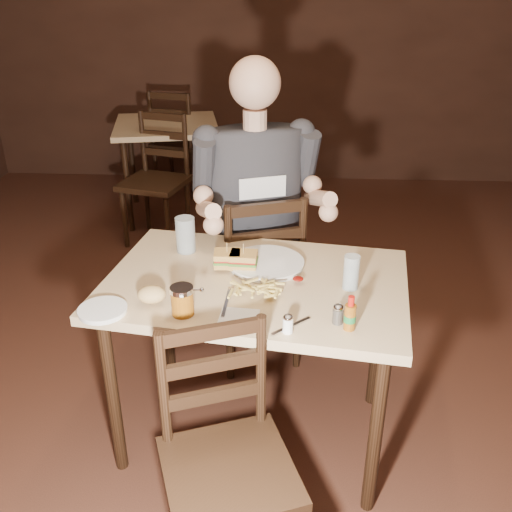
{
  "coord_description": "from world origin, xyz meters",
  "views": [
    {
      "loc": [
        -0.16,
        -1.97,
        1.84
      ],
      "look_at": [
        -0.26,
        0.01,
        0.85
      ],
      "focal_mm": 40.0,
      "sensor_mm": 36.0,
      "label": 1
    }
  ],
  "objects_px": {
    "dinner_plate": "(266,264)",
    "syrup_dispenser": "(182,301)",
    "main_table": "(255,299)",
    "diner": "(258,177)",
    "bg_chair_far": "(180,142)",
    "hot_sauce": "(350,313)",
    "bg_table": "(167,134)",
    "chair_far": "(255,276)",
    "bg_chair_near": "(154,182)",
    "glass_left": "(186,235)",
    "side_plate": "(103,311)",
    "chair_near": "(229,471)",
    "glass_right": "(351,272)"
  },
  "relations": [
    {
      "from": "main_table",
      "to": "diner",
      "type": "xyz_separation_m",
      "value": [
        -0.02,
        0.54,
        0.32
      ]
    },
    {
      "from": "bg_table",
      "to": "syrup_dispenser",
      "type": "distance_m",
      "value": 2.86
    },
    {
      "from": "main_table",
      "to": "dinner_plate",
      "type": "distance_m",
      "value": 0.16
    },
    {
      "from": "bg_table",
      "to": "chair_far",
      "type": "xyz_separation_m",
      "value": [
        0.81,
        -1.94,
        -0.21
      ]
    },
    {
      "from": "bg_chair_far",
      "to": "diner",
      "type": "distance_m",
      "value": 2.73
    },
    {
      "from": "bg_chair_far",
      "to": "diner",
      "type": "bearing_deg",
      "value": 120.45
    },
    {
      "from": "dinner_plate",
      "to": "hot_sauce",
      "type": "bearing_deg",
      "value": -56.45
    },
    {
      "from": "bg_chair_near",
      "to": "side_plate",
      "type": "height_order",
      "value": "bg_chair_near"
    },
    {
      "from": "main_table",
      "to": "syrup_dispenser",
      "type": "height_order",
      "value": "syrup_dispenser"
    },
    {
      "from": "dinner_plate",
      "to": "syrup_dispenser",
      "type": "height_order",
      "value": "syrup_dispenser"
    },
    {
      "from": "side_plate",
      "to": "chair_near",
      "type": "bearing_deg",
      "value": -38.51
    },
    {
      "from": "bg_chair_near",
      "to": "dinner_plate",
      "type": "relative_size",
      "value": 3.12
    },
    {
      "from": "chair_far",
      "to": "bg_chair_near",
      "type": "xyz_separation_m",
      "value": [
        -0.81,
        1.39,
        -0.0
      ]
    },
    {
      "from": "chair_near",
      "to": "side_plate",
      "type": "bearing_deg",
      "value": 121.39
    },
    {
      "from": "glass_left",
      "to": "side_plate",
      "type": "relative_size",
      "value": 0.91
    },
    {
      "from": "diner",
      "to": "glass_right",
      "type": "height_order",
      "value": "diner"
    },
    {
      "from": "diner",
      "to": "syrup_dispenser",
      "type": "bearing_deg",
      "value": -124.21
    },
    {
      "from": "bg_table",
      "to": "diner",
      "type": "height_order",
      "value": "diner"
    },
    {
      "from": "glass_left",
      "to": "dinner_plate",
      "type": "bearing_deg",
      "value": -19.32
    },
    {
      "from": "syrup_dispenser",
      "to": "side_plate",
      "type": "bearing_deg",
      "value": -170.03
    },
    {
      "from": "bg_table",
      "to": "side_plate",
      "type": "xyz_separation_m",
      "value": [
        0.33,
        -2.8,
        0.1
      ]
    },
    {
      "from": "diner",
      "to": "hot_sauce",
      "type": "height_order",
      "value": "diner"
    },
    {
      "from": "bg_table",
      "to": "bg_chair_far",
      "type": "xyz_separation_m",
      "value": [
        0.0,
        0.55,
        -0.21
      ]
    },
    {
      "from": "dinner_plate",
      "to": "syrup_dispenser",
      "type": "relative_size",
      "value": 2.79
    },
    {
      "from": "bg_chair_far",
      "to": "hot_sauce",
      "type": "xyz_separation_m",
      "value": [
        1.18,
        -3.41,
        0.36
      ]
    },
    {
      "from": "diner",
      "to": "hot_sauce",
      "type": "distance_m",
      "value": 0.95
    },
    {
      "from": "bg_table",
      "to": "hot_sauce",
      "type": "bearing_deg",
      "value": -67.57
    },
    {
      "from": "glass_left",
      "to": "hot_sauce",
      "type": "bearing_deg",
      "value": -41.39
    },
    {
      "from": "bg_chair_near",
      "to": "bg_chair_far",
      "type": "bearing_deg",
      "value": 105.15
    },
    {
      "from": "hot_sauce",
      "to": "side_plate",
      "type": "height_order",
      "value": "hot_sauce"
    },
    {
      "from": "bg_chair_far",
      "to": "chair_near",
      "type": "bearing_deg",
      "value": 114.51
    },
    {
      "from": "chair_near",
      "to": "syrup_dispenser",
      "type": "bearing_deg",
      "value": 96.28
    },
    {
      "from": "chair_far",
      "to": "bg_chair_near",
      "type": "relative_size",
      "value": 1.0
    },
    {
      "from": "chair_near",
      "to": "dinner_plate",
      "type": "relative_size",
      "value": 2.91
    },
    {
      "from": "chair_far",
      "to": "diner",
      "type": "bearing_deg",
      "value": 90.0
    },
    {
      "from": "bg_chair_near",
      "to": "syrup_dispenser",
      "type": "height_order",
      "value": "bg_chair_near"
    },
    {
      "from": "main_table",
      "to": "glass_left",
      "type": "distance_m",
      "value": 0.43
    },
    {
      "from": "dinner_plate",
      "to": "syrup_dispenser",
      "type": "xyz_separation_m",
      "value": [
        -0.28,
        -0.38,
        0.04
      ]
    },
    {
      "from": "side_plate",
      "to": "hot_sauce",
      "type": "bearing_deg",
      "value": -3.82
    },
    {
      "from": "bg_table",
      "to": "chair_near",
      "type": "distance_m",
      "value": 3.29
    },
    {
      "from": "bg_chair_far",
      "to": "chair_far",
      "type": "bearing_deg",
      "value": 120.44
    },
    {
      "from": "chair_far",
      "to": "bg_chair_near",
      "type": "bearing_deg",
      "value": -78.63
    },
    {
      "from": "hot_sauce",
      "to": "dinner_plate",
      "type": "bearing_deg",
      "value": 123.55
    },
    {
      "from": "chair_near",
      "to": "bg_chair_far",
      "type": "xyz_separation_m",
      "value": [
        -0.8,
        3.73,
        0.04
      ]
    },
    {
      "from": "chair_far",
      "to": "bg_chair_far",
      "type": "relative_size",
      "value": 0.99
    },
    {
      "from": "bg_chair_far",
      "to": "dinner_plate",
      "type": "relative_size",
      "value": 3.15
    },
    {
      "from": "bg_chair_far",
      "to": "dinner_plate",
      "type": "xyz_separation_m",
      "value": [
        0.89,
        -2.97,
        0.31
      ]
    },
    {
      "from": "side_plate",
      "to": "chair_far",
      "type": "bearing_deg",
      "value": 60.48
    },
    {
      "from": "glass_right",
      "to": "side_plate",
      "type": "bearing_deg",
      "value": -165.9
    },
    {
      "from": "side_plate",
      "to": "syrup_dispenser",
      "type": "bearing_deg",
      "value": 1.45
    }
  ]
}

